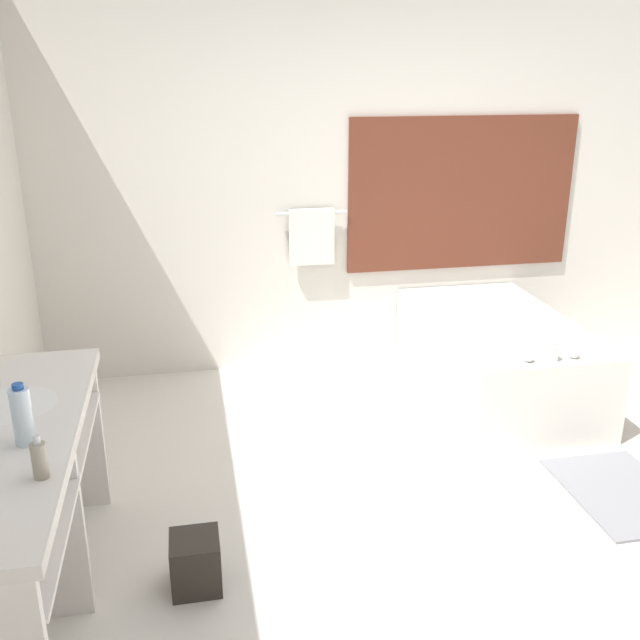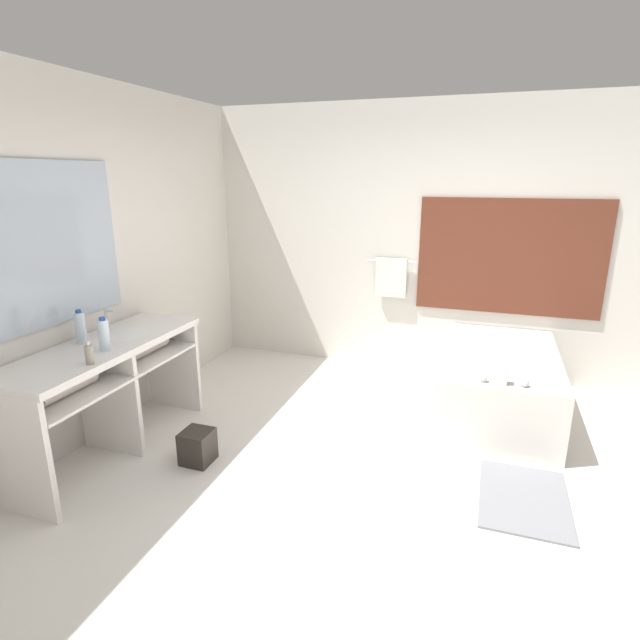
% 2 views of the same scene
% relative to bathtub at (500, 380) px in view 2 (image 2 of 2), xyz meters
% --- Properties ---
extents(ground_plane, '(16.00, 16.00, 0.00)m').
position_rel_bathtub_xyz_m(ground_plane, '(-0.82, -1.40, -0.30)').
color(ground_plane, silver).
rests_on(ground_plane, ground).
extents(wall_back_with_blinds, '(7.40, 0.13, 2.70)m').
position_rel_bathtub_xyz_m(wall_back_with_blinds, '(-0.79, 0.83, 1.05)').
color(wall_back_with_blinds, silver).
rests_on(wall_back_with_blinds, ground_plane).
extents(wall_left_with_mirror, '(0.08, 7.40, 2.70)m').
position_rel_bathtub_xyz_m(wall_left_with_mirror, '(-3.05, -1.40, 1.06)').
color(wall_left_with_mirror, silver).
rests_on(wall_left_with_mirror, ground_plane).
extents(vanity_counter, '(0.57, 1.61, 0.85)m').
position_rel_bathtub_xyz_m(vanity_counter, '(-2.72, -1.58, 0.33)').
color(vanity_counter, white).
rests_on(vanity_counter, ground_plane).
extents(sink_faucet, '(0.09, 0.04, 0.18)m').
position_rel_bathtub_xyz_m(sink_faucet, '(-2.88, -1.36, 0.63)').
color(sink_faucet, silver).
rests_on(sink_faucet, vanity_counter).
extents(bathtub, '(0.91, 1.58, 0.66)m').
position_rel_bathtub_xyz_m(bathtub, '(0.00, 0.00, 0.00)').
color(bathtub, silver).
rests_on(bathtub, ground_plane).
extents(water_bottle_1, '(0.07, 0.07, 0.24)m').
position_rel_bathtub_xyz_m(water_bottle_1, '(-2.88, -1.62, 0.66)').
color(water_bottle_1, silver).
rests_on(water_bottle_1, vanity_counter).
extents(water_bottle_2, '(0.07, 0.07, 0.23)m').
position_rel_bathtub_xyz_m(water_bottle_2, '(-2.61, -1.70, 0.66)').
color(water_bottle_2, silver).
rests_on(water_bottle_2, vanity_counter).
extents(soap_dispenser, '(0.05, 0.05, 0.15)m').
position_rel_bathtub_xyz_m(soap_dispenser, '(-2.51, -1.94, 0.61)').
color(soap_dispenser, gray).
rests_on(soap_dispenser, vanity_counter).
extents(waste_bin, '(0.21, 0.21, 0.24)m').
position_rel_bathtub_xyz_m(waste_bin, '(-2.05, -1.54, -0.18)').
color(waste_bin, '#2D2823').
rests_on(waste_bin, ground_plane).
extents(bath_mat, '(0.54, 0.76, 0.02)m').
position_rel_bathtub_xyz_m(bath_mat, '(0.17, -1.25, -0.29)').
color(bath_mat, slate).
rests_on(bath_mat, ground_plane).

